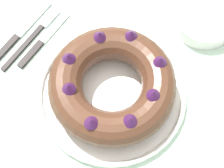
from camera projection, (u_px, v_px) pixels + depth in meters
The scene contains 8 objects.
ground_plane at pixel (117, 154), 1.44m from camera, with size 8.00×8.00×0.00m, color gray.
dining_table at pixel (122, 105), 0.81m from camera, with size 1.44×1.20×0.77m.
serving_dish at pixel (112, 92), 0.72m from camera, with size 0.35×0.35×0.02m.
bundt_cake at pixel (112, 84), 0.68m from camera, with size 0.28×0.28×0.09m.
fork at pixel (35, 34), 0.79m from camera, with size 0.02×0.21×0.01m.
serving_knife at pixel (16, 37), 0.79m from camera, with size 0.02×0.23×0.01m.
cake_knife at pixel (41, 43), 0.78m from camera, with size 0.02×0.19×0.01m.
side_bowl at pixel (204, 19), 0.79m from camera, with size 0.16×0.16×0.04m, color white.
Camera 1 is at (0.13, -0.23, 1.46)m, focal length 50.00 mm.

